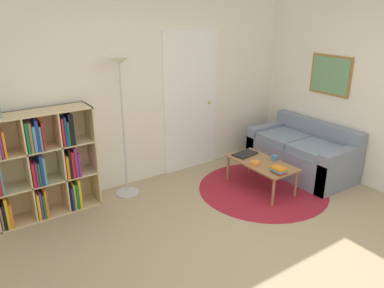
{
  "coord_description": "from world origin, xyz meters",
  "views": [
    {
      "loc": [
        -2.31,
        -2.06,
        2.38
      ],
      "look_at": [
        -0.0,
        1.31,
        0.85
      ],
      "focal_mm": 35.0,
      "sensor_mm": 36.0,
      "label": 1
    }
  ],
  "objects_px": {
    "floor_lamp": "(121,90)",
    "laptop": "(245,154)",
    "bowl": "(255,163)",
    "couch": "(303,154)",
    "coffee_table": "(261,165)",
    "cup": "(274,158)",
    "bookshelf": "(40,165)"
  },
  "relations": [
    {
      "from": "floor_lamp",
      "to": "bookshelf",
      "type": "bearing_deg",
      "value": 175.69
    },
    {
      "from": "bowl",
      "to": "cup",
      "type": "relative_size",
      "value": 1.57
    },
    {
      "from": "laptop",
      "to": "bowl",
      "type": "height_order",
      "value": "bowl"
    },
    {
      "from": "bowl",
      "to": "cup",
      "type": "xyz_separation_m",
      "value": [
        0.31,
        -0.05,
        0.02
      ]
    },
    {
      "from": "floor_lamp",
      "to": "laptop",
      "type": "height_order",
      "value": "floor_lamp"
    },
    {
      "from": "coffee_table",
      "to": "bowl",
      "type": "relative_size",
      "value": 7.31
    },
    {
      "from": "bookshelf",
      "to": "couch",
      "type": "relative_size",
      "value": 0.84
    },
    {
      "from": "couch",
      "to": "coffee_table",
      "type": "height_order",
      "value": "couch"
    },
    {
      "from": "laptop",
      "to": "bowl",
      "type": "relative_size",
      "value": 2.81
    },
    {
      "from": "floor_lamp",
      "to": "laptop",
      "type": "relative_size",
      "value": 4.88
    },
    {
      "from": "coffee_table",
      "to": "laptop",
      "type": "xyz_separation_m",
      "value": [
        -0.01,
        0.32,
        0.05
      ]
    },
    {
      "from": "floor_lamp",
      "to": "couch",
      "type": "relative_size",
      "value": 1.2
    },
    {
      "from": "floor_lamp",
      "to": "cup",
      "type": "distance_m",
      "value": 2.22
    },
    {
      "from": "bookshelf",
      "to": "bowl",
      "type": "xyz_separation_m",
      "value": [
        2.47,
        -0.98,
        -0.23
      ]
    },
    {
      "from": "coffee_table",
      "to": "bowl",
      "type": "bearing_deg",
      "value": -173.97
    },
    {
      "from": "coffee_table",
      "to": "bookshelf",
      "type": "bearing_deg",
      "value": 159.59
    },
    {
      "from": "bookshelf",
      "to": "coffee_table",
      "type": "height_order",
      "value": "bookshelf"
    },
    {
      "from": "floor_lamp",
      "to": "couch",
      "type": "bearing_deg",
      "value": -18.87
    },
    {
      "from": "coffee_table",
      "to": "cup",
      "type": "xyz_separation_m",
      "value": [
        0.18,
        -0.06,
        0.08
      ]
    },
    {
      "from": "bookshelf",
      "to": "coffee_table",
      "type": "relative_size",
      "value": 1.32
    },
    {
      "from": "couch",
      "to": "cup",
      "type": "height_order",
      "value": "couch"
    },
    {
      "from": "floor_lamp",
      "to": "coffee_table",
      "type": "bearing_deg",
      "value": -29.47
    },
    {
      "from": "couch",
      "to": "bowl",
      "type": "relative_size",
      "value": 11.43
    },
    {
      "from": "coffee_table",
      "to": "cup",
      "type": "height_order",
      "value": "cup"
    },
    {
      "from": "laptop",
      "to": "bookshelf",
      "type": "bearing_deg",
      "value": 165.94
    },
    {
      "from": "cup",
      "to": "coffee_table",
      "type": "bearing_deg",
      "value": 160.48
    },
    {
      "from": "laptop",
      "to": "cup",
      "type": "xyz_separation_m",
      "value": [
        0.19,
        -0.38,
        0.03
      ]
    },
    {
      "from": "couch",
      "to": "bowl",
      "type": "xyz_separation_m",
      "value": [
        -1.04,
        -0.05,
        0.13
      ]
    },
    {
      "from": "couch",
      "to": "cup",
      "type": "distance_m",
      "value": 0.75
    },
    {
      "from": "bookshelf",
      "to": "floor_lamp",
      "type": "bearing_deg",
      "value": -4.31
    },
    {
      "from": "couch",
      "to": "coffee_table",
      "type": "relative_size",
      "value": 1.56
    },
    {
      "from": "floor_lamp",
      "to": "laptop",
      "type": "distance_m",
      "value": 1.95
    }
  ]
}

